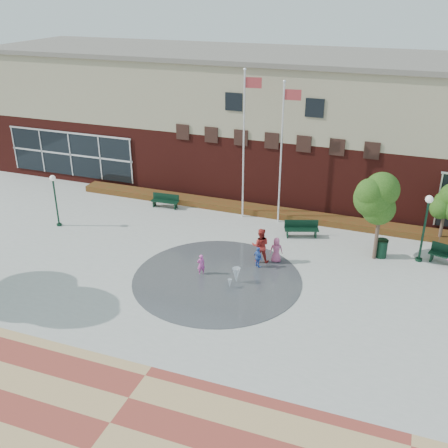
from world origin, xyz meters
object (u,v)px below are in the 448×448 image
(flagpole_left, at_px, (245,138))
(flagpole_right, at_px, (282,147))
(trash_can, at_px, (382,248))
(bench_left, at_px, (165,203))
(child_splash, at_px, (201,265))

(flagpole_left, xyz_separation_m, flagpole_right, (2.30, 0.02, -0.28))
(flagpole_right, xyz_separation_m, trash_can, (6.32, -2.54, -4.27))
(bench_left, relative_size, child_splash, 1.66)
(flagpole_left, distance_m, child_splash, 8.80)
(flagpole_left, bearing_deg, flagpole_right, -5.85)
(bench_left, xyz_separation_m, trash_can, (13.89, -2.14, 0.23))
(flagpole_right, bearing_deg, trash_can, -26.76)
(flagpole_left, bearing_deg, trash_can, -22.72)
(bench_left, bearing_deg, flagpole_left, 0.57)
(trash_can, relative_size, child_splash, 0.93)
(flagpole_left, height_order, flagpole_right, flagpole_left)
(flagpole_left, relative_size, bench_left, 4.95)
(flagpole_left, height_order, child_splash, flagpole_left)
(flagpole_left, xyz_separation_m, bench_left, (-5.27, -0.37, -4.78))
(flagpole_right, xyz_separation_m, bench_left, (-7.57, -0.39, -4.50))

